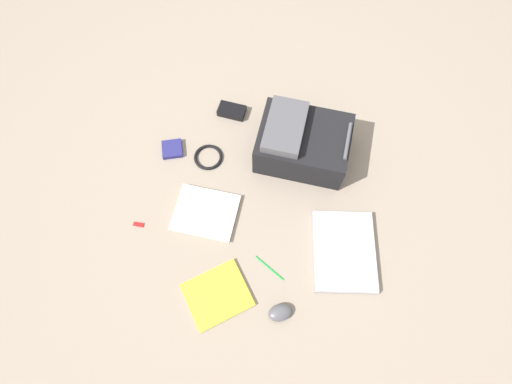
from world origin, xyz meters
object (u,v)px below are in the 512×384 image
cable_coil (208,157)px  pen_black (269,268)px  backpack (302,142)px  computer_mouse (280,312)px  usb_stick (138,224)px  laptop (344,251)px  earbud_pouch (172,149)px  book_red (217,295)px  book_blue (206,213)px  power_brick (232,111)px

cable_coil → pen_black: 0.58m
backpack → cable_coil: (0.01, -0.42, -0.09)m
computer_mouse → usb_stick: 0.70m
cable_coil → laptop: bearing=50.2°
cable_coil → earbud_pouch: earbud_pouch is taller
laptop → book_red: 0.54m
backpack → laptop: backpack is taller
backpack → book_red: bearing=-31.3°
pen_black → earbud_pouch: earbud_pouch is taller
cable_coil → pen_black: bearing=25.7°
backpack → earbud_pouch: (-0.04, -0.58, -0.08)m
book_red → earbud_pouch: 0.70m
computer_mouse → book_blue: bearing=-159.0°
laptop → book_red: laptop is taller
book_red → cable_coil: (-0.62, -0.04, -0.00)m
earbud_pouch → book_blue: bearing=25.9°
earbud_pouch → book_red: bearing=17.0°
backpack → power_brick: 0.39m
laptop → book_red: bearing=-73.7°
cable_coil → power_brick: size_ratio=1.02×
computer_mouse → power_brick: 0.95m
computer_mouse → pen_black: bearing=176.5°
backpack → pen_black: 0.56m
earbud_pouch → usb_stick: earbud_pouch is taller
laptop → book_blue: bearing=-108.7°
book_blue → usb_stick: size_ratio=6.84×
laptop → book_red: (0.15, -0.52, -0.01)m
backpack → laptop: size_ratio=1.28×
computer_mouse → earbud_pouch: bearing=-162.5°
power_brick → cable_coil: bearing=-25.0°
backpack → pen_black: bearing=-17.8°
book_blue → pen_black: size_ratio=2.10×
cable_coil → power_brick: power_brick is taller
book_blue → usb_stick: bearing=-82.6°
book_blue → usb_stick: (0.04, -0.29, -0.01)m
cable_coil → earbud_pouch: bearing=-105.9°
backpack → book_blue: size_ratio=1.47×
backpack → computer_mouse: bearing=-11.0°
book_red → usb_stick: bearing=-132.9°
book_blue → laptop: bearing=71.3°
book_blue → cable_coil: 0.27m
laptop → cable_coil: 0.73m
computer_mouse → pen_black: (-0.18, -0.03, -0.01)m
laptop → earbud_pouch: (-0.51, -0.73, -0.00)m
book_red → laptop: bearing=106.3°
book_blue → computer_mouse: (0.42, 0.29, 0.01)m
power_brick → pen_black: size_ratio=0.87×
computer_mouse → power_brick: size_ratio=0.73×
usb_stick → book_blue: bearing=97.4°
book_blue → computer_mouse: bearing=34.5°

